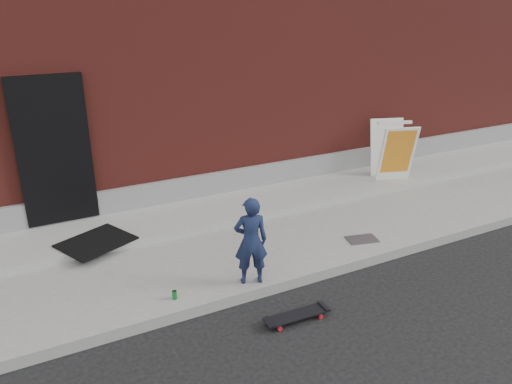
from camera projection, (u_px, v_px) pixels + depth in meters
ground at (306, 285)px, 6.58m from camera, size 80.00×80.00×0.00m
sidewalk at (254, 235)px, 7.79m from camera, size 20.00×3.00×0.15m
apron at (230, 207)px, 8.49m from camera, size 20.00×1.20×0.10m
building at (146, 45)px, 11.44m from camera, size 20.00×8.10×5.00m
child at (251, 241)px, 6.17m from camera, size 0.49×0.39×1.16m
skateboard at (297, 315)px, 5.84m from camera, size 0.79×0.23×0.09m
pizza_sign at (393, 150)px, 9.51m from camera, size 0.88×0.96×1.11m
soda_can at (175, 295)px, 6.00m from camera, size 0.07×0.07×0.11m
doormat at (96, 242)px, 7.16m from camera, size 1.17×1.08×0.03m
utility_plate at (362, 239)px, 7.47m from camera, size 0.51×0.39×0.01m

